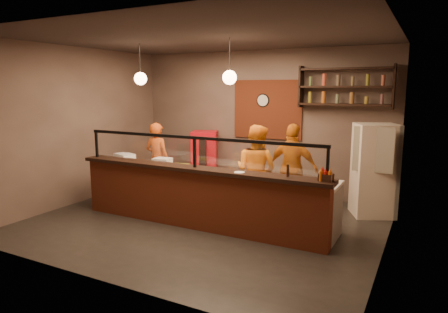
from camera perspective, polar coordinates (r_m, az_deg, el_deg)
The scene contains 29 objects.
floor at distance 7.26m, azimuth -2.82°, elevation -9.34°, with size 6.00×6.00×0.00m, color black.
ceiling at distance 6.91m, azimuth -3.06°, elevation 16.60°, with size 6.00×6.00×0.00m, color #362D2A.
wall_back at distance 9.14m, azimuth 5.07°, elevation 4.87°, with size 6.00×6.00×0.00m, color #6C5B4F.
wall_left at distance 8.81m, azimuth -20.04°, elevation 4.13°, with size 5.00×5.00×0.00m, color #6C5B4F.
wall_right at distance 5.98m, azimuth 22.68°, elevation 1.54°, with size 5.00×5.00×0.00m, color #6C5B4F.
wall_front at distance 4.94m, azimuth -17.82°, elevation 0.23°, with size 6.00×6.00×0.00m, color #6C5B4F.
brick_patch at distance 9.01m, azimuth 6.21°, elevation 6.70°, with size 1.60×0.04×1.30m, color #943C20.
service_counter at distance 6.87m, azimuth -4.13°, elevation -6.11°, with size 4.60×0.25×1.00m, color #943C20.
counter_ledge at distance 6.74m, azimuth -4.19°, elevation -1.78°, with size 4.70×0.37×0.06m, color black.
worktop_cabinet at distance 7.30m, azimuth -2.06°, elevation -5.74°, with size 4.60×0.75×0.85m, color gray.
worktop at distance 7.19m, azimuth -2.08°, elevation -2.28°, with size 4.60×0.75×0.05m, color beige.
sneeze_guard at distance 6.68m, azimuth -4.22°, elevation 1.08°, with size 4.50×0.05×0.52m.
wall_shelving at distance 8.38m, azimuth 16.92°, elevation 9.52°, with size 1.84×0.28×0.85m.
wall_clock at distance 9.03m, azimuth 5.61°, elevation 7.98°, with size 0.30×0.30×0.04m, color black.
pendant_left at distance 7.89m, azimuth -11.84°, elevation 10.85°, with size 0.24×0.24×0.77m.
pendant_right at distance 6.85m, azimuth 0.80°, elevation 11.24°, with size 0.24×0.24×0.77m.
cook_left at distance 8.87m, azimuth -9.49°, elevation -0.47°, with size 0.60×0.39×1.63m, color #C74C12.
cook_mid at distance 7.46m, azimuth 4.59°, elevation -2.02°, with size 0.83×0.65×1.71m, color orange.
cook_right at distance 7.77m, azimuth 9.78°, elevation -1.66°, with size 1.00×0.42×1.71m, color #CA6C13.
fridge at distance 7.95m, azimuth 20.67°, elevation -1.83°, with size 0.72×0.67×1.73m, color beige.
red_cooler at distance 9.50m, azimuth -2.77°, elevation -0.48°, with size 0.59×0.54×1.37m, color red.
pizza_dough at distance 7.17m, azimuth -1.61°, elevation -2.06°, with size 0.49×0.49×0.01m, color white.
prep_tub_a at distance 8.51m, azimuth -14.40°, elevation -0.04°, with size 0.28×0.23×0.14m, color white.
prep_tub_b at distance 8.27m, azimuth -13.80°, elevation -0.21°, with size 0.33×0.26×0.16m, color white.
prep_tub_c at distance 7.68m, azimuth -8.81°, elevation -0.82°, with size 0.32×0.26×0.16m, color silver.
rolling_pin at distance 7.65m, azimuth -6.13°, elevation -1.18°, with size 0.06×0.06×0.36m, color yellow.
condiment_caddy at distance 5.91m, azimuth 14.37°, elevation -2.90°, with size 0.19×0.15×0.11m, color black.
pepper_mill at distance 6.07m, azimuth 9.10°, elevation -2.00°, with size 0.04×0.04×0.18m, color black.
small_plate at distance 6.28m, azimuth 2.21°, elevation -2.29°, with size 0.17×0.17×0.01m, color white.
Camera 1 is at (3.49, -5.91, 2.38)m, focal length 32.00 mm.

